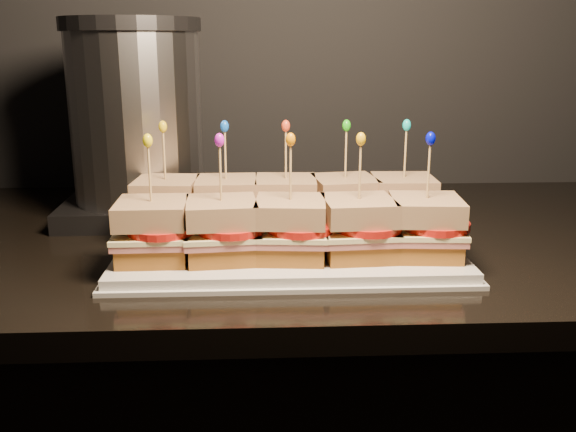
{
  "coord_description": "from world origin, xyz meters",
  "views": [
    {
      "loc": [
        -0.18,
        0.73,
        1.15
      ],
      "look_at": [
        -0.14,
        1.56,
        0.92
      ],
      "focal_mm": 40.0,
      "sensor_mm": 36.0,
      "label": 1
    }
  ],
  "objects": [
    {
      "name": "sandwich_5_bread_bot",
      "position": [
        -0.31,
        1.5,
        0.9
      ],
      "size": [
        0.09,
        0.09,
        0.02
      ],
      "primitive_type": "cube",
      "rotation": [
        0.0,
        0.0,
        0.02
      ],
      "color": "brown",
      "rests_on": "platter"
    },
    {
      "name": "sandwich_5_tomato",
      "position": [
        -0.3,
        1.49,
        0.93
      ],
      "size": [
        0.08,
        0.08,
        0.01
      ],
      "primitive_type": "cylinder",
      "color": "red",
      "rests_on": "sandwich_5_cheese"
    },
    {
      "name": "sandwich_7_ham",
      "position": [
        -0.14,
        1.5,
        0.91
      ],
      "size": [
        0.1,
        0.1,
        0.01
      ],
      "primitive_type": "cube",
      "rotation": [
        0.0,
        0.0,
        -0.09
      ],
      "color": "#B75352",
      "rests_on": "sandwich_7_bread_bot"
    },
    {
      "name": "sandwich_3_frill",
      "position": [
        -0.06,
        1.62,
        1.04
      ],
      "size": [
        0.01,
        0.01,
        0.02
      ],
      "primitive_type": "ellipsoid",
      "color": "#21B513",
      "rests_on": "sandwich_3_pick"
    },
    {
      "name": "sandwich_2_ham",
      "position": [
        -0.14,
        1.62,
        0.91
      ],
      "size": [
        0.1,
        0.09,
        0.01
      ],
      "primitive_type": "cube",
      "rotation": [
        0.0,
        0.0,
        -0.04
      ],
      "color": "#B75352",
      "rests_on": "sandwich_2_bread_bot"
    },
    {
      "name": "platter",
      "position": [
        -0.14,
        1.56,
        0.88
      ],
      "size": [
        0.45,
        0.28,
        0.02
      ],
      "primitive_type": "cube",
      "color": "silver",
      "rests_on": "granite_slab"
    },
    {
      "name": "sandwich_6_tomato",
      "position": [
        -0.22,
        1.49,
        0.93
      ],
      "size": [
        0.08,
        0.08,
        0.01
      ],
      "primitive_type": "cylinder",
      "color": "red",
      "rests_on": "sandwich_6_cheese"
    },
    {
      "name": "appliance_lid",
      "position": [
        -0.38,
        1.77,
        1.18
      ],
      "size": [
        0.22,
        0.22,
        0.02
      ],
      "primitive_type": "cylinder",
      "color": "#262628",
      "rests_on": "appliance_body"
    },
    {
      "name": "sandwich_4_bread_bot",
      "position": [
        0.03,
        1.62,
        0.9
      ],
      "size": [
        0.09,
        0.09,
        0.02
      ],
      "primitive_type": "cube",
      "rotation": [
        0.0,
        0.0,
        -0.03
      ],
      "color": "brown",
      "rests_on": "platter"
    },
    {
      "name": "sandwich_2_tomato",
      "position": [
        -0.13,
        1.62,
        0.93
      ],
      "size": [
        0.08,
        0.08,
        0.01
      ],
      "primitive_type": "cylinder",
      "color": "red",
      "rests_on": "sandwich_2_cheese"
    },
    {
      "name": "sandwich_4_tomato",
      "position": [
        0.04,
        1.62,
        0.93
      ],
      "size": [
        0.08,
        0.08,
        0.01
      ],
      "primitive_type": "cylinder",
      "color": "red",
      "rests_on": "sandwich_4_cheese"
    },
    {
      "name": "sandwich_4_ham",
      "position": [
        0.03,
        1.62,
        0.91
      ],
      "size": [
        0.1,
        0.09,
        0.01
      ],
      "primitive_type": "cube",
      "rotation": [
        0.0,
        0.0,
        -0.03
      ],
      "color": "#B75352",
      "rests_on": "sandwich_4_bread_bot"
    },
    {
      "name": "sandwich_0_bread_bot",
      "position": [
        -0.31,
        1.62,
        0.9
      ],
      "size": [
        0.09,
        0.09,
        0.02
      ],
      "primitive_type": "cube",
      "rotation": [
        0.0,
        0.0,
        -0.07
      ],
      "color": "brown",
      "rests_on": "platter"
    },
    {
      "name": "sandwich_6_bread_bot",
      "position": [
        -0.23,
        1.5,
        0.9
      ],
      "size": [
        0.09,
        0.09,
        0.02
      ],
      "primitive_type": "cube",
      "rotation": [
        0.0,
        0.0,
        0.09
      ],
      "color": "brown",
      "rests_on": "platter"
    },
    {
      "name": "sandwich_4_frill",
      "position": [
        0.03,
        1.62,
        1.04
      ],
      "size": [
        0.01,
        0.01,
        0.02
      ],
      "primitive_type": "ellipsoid",
      "color": "#0FC2C2",
      "rests_on": "sandwich_4_pick"
    },
    {
      "name": "appliance_base",
      "position": [
        -0.38,
        1.77,
        0.88
      ],
      "size": [
        0.25,
        0.21,
        0.03
      ],
      "primitive_type": "cube",
      "rotation": [
        0.0,
        0.0,
        0.02
      ],
      "color": "#262628",
      "rests_on": "granite_slab"
    },
    {
      "name": "sandwich_9_pick",
      "position": [
        0.03,
        1.5,
        0.99
      ],
      "size": [
        0.0,
        0.0,
        0.09
      ],
      "primitive_type": "cylinder",
      "color": "tan",
      "rests_on": "sandwich_9_bread_top"
    },
    {
      "name": "sandwich_1_frill",
      "position": [
        -0.23,
        1.62,
        1.04
      ],
      "size": [
        0.01,
        0.01,
        0.02
      ],
      "primitive_type": "ellipsoid",
      "color": "blue",
      "rests_on": "sandwich_1_pick"
    },
    {
      "name": "sandwich_9_bread_bot",
      "position": [
        0.03,
        1.5,
        0.9
      ],
      "size": [
        0.09,
        0.09,
        0.02
      ],
      "primitive_type": "cube",
      "rotation": [
        0.0,
        0.0,
        -0.08
      ],
      "color": "brown",
      "rests_on": "platter"
    },
    {
      "name": "sandwich_1_bread_bot",
      "position": [
        -0.23,
        1.62,
        0.9
      ],
      "size": [
        0.09,
        0.09,
        0.02
      ],
      "primitive_type": "cube",
      "rotation": [
        0.0,
        0.0,
        0.02
      ],
      "color": "brown",
      "rests_on": "platter"
    },
    {
      "name": "sandwich_6_ham",
      "position": [
        -0.23,
        1.5,
        0.91
      ],
      "size": [
        0.1,
        0.1,
        0.01
      ],
      "primitive_type": "cube",
      "rotation": [
        0.0,
        0.0,
        0.09
      ],
      "color": "#B75352",
      "rests_on": "sandwich_6_bread_bot"
    },
    {
      "name": "sandwich_3_bread_top",
      "position": [
        -0.06,
        1.62,
        0.95
      ],
      "size": [
        0.1,
        0.1,
        0.03
      ],
      "primitive_type": "cube",
      "rotation": [
        0.0,
        0.0,
        0.13
      ],
      "color": "brown",
      "rests_on": "sandwich_3_tomato"
    },
    {
      "name": "sandwich_4_cheese",
      "position": [
        0.03,
        1.62,
        0.92
      ],
      "size": [
        0.1,
        0.09,
        0.01
      ],
      "primitive_type": "cube",
      "rotation": [
        0.0,
        0.0,
        -0.03
      ],
      "color": "#FAEDA7",
      "rests_on": "sandwich_4_ham"
    },
    {
      "name": "sandwich_2_frill",
      "position": [
        -0.14,
        1.62,
        1.04
      ],
      "size": [
        0.01,
        0.01,
        0.02
      ],
      "primitive_type": "ellipsoid",
      "color": "#E4411F",
      "rests_on": "sandwich_2_pick"
    },
    {
      "name": "sandwich_5_bread_top",
      "position": [
        -0.31,
        1.5,
        0.95
      ],
      "size": [
        0.09,
        0.09,
        0.03
      ],
      "primitive_type": "cube",
      "rotation": [
        0.0,
        0.0,
        0.02
      ],
      "color": "brown",
      "rests_on": "sandwich_5_tomato"
    },
    {
      "name": "sandwich_1_ham",
      "position": [
        -0.23,
        1.62,
        0.91
      ],
      "size": [
        0.09,
        0.09,
        0.01
      ],
      "primitive_type": "cube",
      "rotation": [
        0.0,
        0.0,
        0.02
      ],
      "color": "#B75352",
      "rests_on": "sandwich_1_bread_bot"
    },
    {
      "name": "sandwich_1_bread_top",
      "position": [
        -0.23,
        1.62,
        0.95
      ],
      "size": [
        0.09,
        0.09,
        0.03
      ],
      "primitive_type": "cube",
      "rotation": [
        0.0,
        0.0,
        0.02
      ],
      "color": "brown",
      "rests_on": "sandwich_1_tomato"
    },
    {
      "name": "sandwich_9_tomato",
      "position": [
        0.04,
        1.49,
        0.93
      ],
      "size": [
        0.08,
        0.08,
        0.01
      ],
      "primitive_type": "cylinder",
      "color": "red",
      "rests_on": "sandwich_9_cheese"
    },
    {
      "name": "sandwich_4_pick",
      "position": [
        0.03,
        1.62,
        0.99
      ],
      "size": [
        0.0,
        0.0,
        0.09
      ],
      "primitive_type": "cylinder",
      "color": "tan",
      "rests_on": "sandwich_4_bread_top"
    },
    {
      "name": "sandwich_1_cheese",
      "position": [
        -0.23,
        1.62,
        0.92
      ],
      "size": [
        0.1,
        0.09,
        0.01
      ],
      "primitive_type": "cube",
      "rotation": [
        0.0,
        0.0,
        0.02
      ],
      "color": "#FAEDA7",
      "rests_on": "sandwich_1_ham"
    },
    {
      "name": "sandwich_0_pick",
      "position": [
        -0.31,
        1.62,
        0.99
      ],
      "size": [
        0.0,
        0.0,
        0.09
      ],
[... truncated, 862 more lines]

